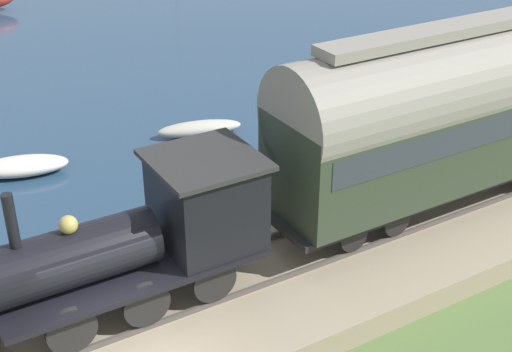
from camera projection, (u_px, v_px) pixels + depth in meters
rail_embankment at (105, 329)px, 14.66m from camera, size 5.66×56.00×0.71m
steam_locomotive at (150, 230)px, 14.24m from camera, size 2.18×6.06×3.19m
passenger_coach at (455, 107)px, 17.52m from camera, size 2.55×10.29×4.68m
rowboat_mid_harbor at (200, 129)px, 23.68m from camera, size 1.49×2.91×0.51m
rowboat_off_pier at (22, 166)px, 21.20m from camera, size 1.80×2.90×0.55m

